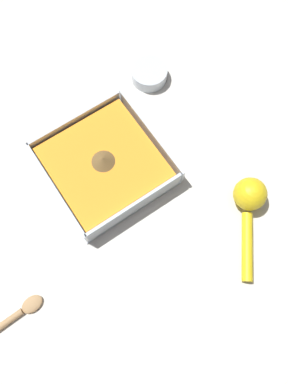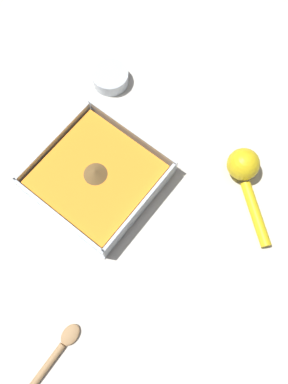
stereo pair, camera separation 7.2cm
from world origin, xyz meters
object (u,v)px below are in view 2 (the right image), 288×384
at_px(spice_bowl, 110,78).
at_px(wooden_spoon, 41,375).
at_px(square_dish, 98,177).
at_px(lemon_squeezer, 245,173).

bearing_deg(spice_bowl, wooden_spoon, 118.43).
xyz_separation_m(square_dish, wooden_spoon, (-0.15, 0.33, -0.02)).
xyz_separation_m(lemon_squeezer, wooden_spoon, (0.07, 0.52, -0.02)).
bearing_deg(square_dish, lemon_squeezer, -140.63).
height_order(square_dish, wooden_spoon, square_dish).
relative_size(spice_bowl, lemon_squeezer, 0.48).
bearing_deg(wooden_spoon, square_dish, 22.77).
relative_size(square_dish, spice_bowl, 2.82).
bearing_deg(square_dish, spice_bowl, -56.13).
height_order(square_dish, lemon_squeezer, lemon_squeezer).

